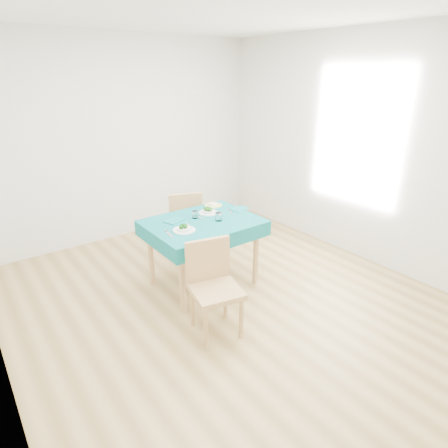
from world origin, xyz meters
TOP-DOWN VIEW (x-y plane):
  - room_shell at (0.00, 0.00)m, footprint 4.02×4.52m
  - table at (0.01, 0.39)m, footprint 1.15×0.87m
  - chair_near at (-0.37, -0.38)m, footprint 0.51×0.53m
  - chair_far at (0.28, 1.24)m, footprint 0.54×0.57m
  - bowl_near at (-0.29, 0.27)m, footprint 0.22×0.22m
  - bowl_far at (0.19, 0.54)m, footprint 0.21×0.21m
  - fork_near at (-0.45, 0.29)m, footprint 0.05×0.19m
  - knife_near at (-0.19, 0.33)m, footprint 0.07×0.20m
  - fork_far at (0.04, 0.50)m, footprint 0.04×0.17m
  - knife_far at (0.43, 0.45)m, footprint 0.10×0.20m
  - napkin_near at (-0.23, 0.56)m, footprint 0.23×0.19m
  - napkin_far at (0.55, 0.43)m, footprint 0.22×0.17m
  - tumbler_center at (-0.01, 0.50)m, footprint 0.06×0.06m
  - tumbler_side at (0.15, 0.29)m, footprint 0.07×0.07m
  - side_plate at (0.38, 0.72)m, footprint 0.21×0.21m
  - bread_slice at (0.38, 0.72)m, footprint 0.10×0.10m

SIDE VIEW (x-z plane):
  - table at x=0.01m, z-range 0.00..0.76m
  - chair_far at x=0.28m, z-range 0.00..1.03m
  - chair_near at x=-0.37m, z-range 0.00..1.04m
  - fork_far at x=0.04m, z-range 0.76..0.76m
  - knife_near at x=-0.19m, z-range 0.76..0.76m
  - knife_far at x=0.43m, z-range 0.76..0.76m
  - fork_near at x=-0.45m, z-range 0.76..0.76m
  - side_plate at x=0.38m, z-range 0.76..0.77m
  - napkin_far at x=0.55m, z-range 0.76..0.77m
  - napkin_near at x=-0.23m, z-range 0.76..0.77m
  - bread_slice at x=0.38m, z-range 0.77..0.78m
  - bowl_far at x=0.19m, z-range 0.76..0.82m
  - bowl_near at x=-0.29m, z-range 0.76..0.83m
  - tumbler_center at x=-0.01m, z-range 0.76..0.84m
  - tumbler_side at x=0.15m, z-range 0.76..0.85m
  - room_shell at x=0.00m, z-range -0.02..2.71m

